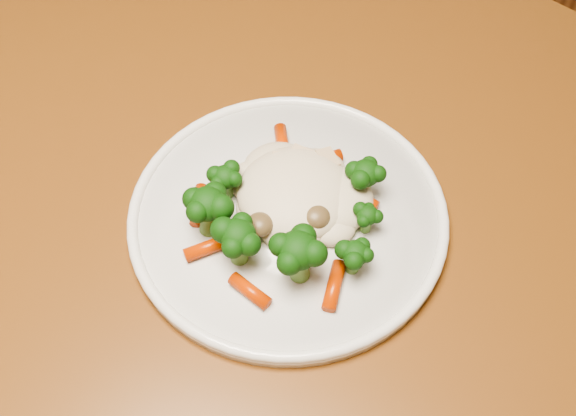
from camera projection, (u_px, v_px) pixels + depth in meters
The scene contains 3 objects.
dining_table at pixel (260, 199), 0.80m from camera, with size 1.29×1.03×0.75m.
plate at pixel (288, 217), 0.64m from camera, with size 0.28×0.28×0.01m, color white.
meal at pixel (287, 206), 0.62m from camera, with size 0.18×0.18×0.05m.
Camera 1 is at (0.39, -0.44, 1.28)m, focal length 45.00 mm.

